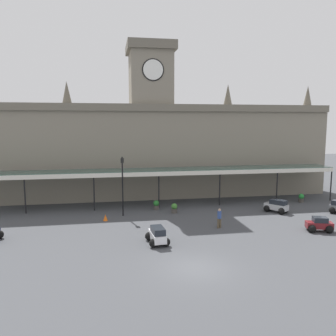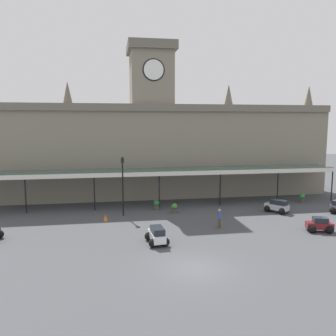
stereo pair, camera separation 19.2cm
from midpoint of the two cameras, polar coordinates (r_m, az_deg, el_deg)
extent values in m
plane|color=#424347|center=(21.98, 4.31, -16.12)|extent=(140.00, 140.00, 0.00)
cube|color=gray|center=(41.83, -2.97, 2.84)|extent=(42.55, 5.72, 10.88)
cube|color=#6C6558|center=(38.75, -2.47, 9.94)|extent=(42.55, 0.30, 0.80)
cube|color=gray|center=(42.01, -3.05, 14.41)|extent=(4.80, 4.80, 6.02)
cube|color=#665F53|center=(42.58, -3.08, 19.10)|extent=(5.50, 5.50, 1.00)
cylinder|color=white|center=(39.69, -2.62, 15.87)|extent=(2.20, 0.12, 2.20)
cylinder|color=black|center=(39.72, -2.62, 15.87)|extent=(2.46, 0.06, 2.46)
cone|color=#5F594E|center=(41.78, -16.47, 11.80)|extent=(1.10, 1.10, 2.60)
cone|color=#5F594E|center=(44.02, 9.71, 11.75)|extent=(1.10, 1.10, 2.60)
cone|color=#5F594E|center=(48.62, 21.90, 10.91)|extent=(1.10, 1.10, 2.60)
cube|color=#38564C|center=(37.01, -2.01, -0.32)|extent=(39.46, 3.20, 0.16)
cube|color=silver|center=(35.47, -1.65, -0.98)|extent=(39.46, 0.12, 0.44)
cylinder|color=black|center=(36.48, -22.64, -4.09)|extent=(0.14, 0.14, 3.71)
cylinder|color=black|center=(35.60, -12.24, -3.95)|extent=(0.14, 0.14, 3.71)
cylinder|color=black|center=(35.91, -1.68, -3.69)|extent=(0.14, 0.14, 3.71)
cylinder|color=black|center=(37.40, 8.37, -3.32)|extent=(0.14, 0.14, 3.71)
cylinder|color=black|center=(39.93, 17.38, -2.90)|extent=(0.14, 0.14, 3.71)
cylinder|color=black|center=(43.32, 25.15, -2.48)|extent=(0.14, 0.14, 3.71)
cube|color=silver|center=(25.83, -1.99, -11.15)|extent=(1.09, 2.32, 0.55)
cube|color=#1E232B|center=(25.49, -1.90, -10.23)|extent=(0.96, 1.61, 0.45)
sphere|color=black|center=(26.53, -3.33, -11.16)|extent=(0.64, 0.64, 0.64)
sphere|color=black|center=(26.71, -1.40, -11.02)|extent=(0.64, 0.64, 0.64)
sphere|color=black|center=(25.10, -2.62, -12.26)|extent=(0.64, 0.64, 0.64)
sphere|color=black|center=(25.29, -0.58, -12.10)|extent=(0.64, 0.64, 0.64)
cube|color=#B2B5BA|center=(36.06, 17.25, -6.11)|extent=(2.08, 2.34, 0.55)
cube|color=#1E232B|center=(35.86, 17.57, -5.37)|extent=(1.60, 1.74, 0.45)
sphere|color=black|center=(36.04, 15.81, -6.43)|extent=(0.64, 0.64, 0.64)
sphere|color=black|center=(36.83, 16.45, -6.16)|extent=(0.64, 0.64, 0.64)
sphere|color=black|center=(35.39, 18.05, -6.77)|extent=(0.64, 0.64, 0.64)
sphere|color=black|center=(36.19, 18.66, -6.48)|extent=(0.64, 0.64, 0.64)
cube|color=maroon|center=(31.06, 23.47, -8.61)|extent=(2.22, 1.43, 0.50)
cube|color=#1E232B|center=(30.95, 23.61, -7.79)|extent=(1.28, 1.08, 0.42)
sphere|color=black|center=(30.52, 22.47, -9.23)|extent=(0.64, 0.64, 0.64)
sphere|color=black|center=(31.33, 22.03, -8.78)|extent=(0.64, 0.64, 0.64)
sphere|color=black|center=(30.91, 24.90, -9.15)|extent=(0.64, 0.64, 0.64)
sphere|color=black|center=(31.71, 24.41, -8.71)|extent=(0.64, 0.64, 0.64)
sphere|color=black|center=(38.37, 25.84, -6.06)|extent=(0.64, 0.64, 0.64)
sphere|color=black|center=(37.57, 25.29, -6.30)|extent=(0.64, 0.64, 0.64)
cylinder|color=brown|center=(29.68, 8.08, -9.02)|extent=(0.17, 0.17, 0.82)
cylinder|color=brown|center=(29.81, 8.41, -8.95)|extent=(0.17, 0.17, 0.82)
cylinder|color=#334C8C|center=(29.55, 8.28, -7.64)|extent=(0.34, 0.34, 0.62)
sphere|color=tan|center=(29.45, 8.29, -6.84)|extent=(0.23, 0.23, 0.23)
cylinder|color=black|center=(33.01, -7.65, -3.52)|extent=(0.13, 0.13, 5.09)
cube|color=black|center=(32.61, -7.73, 1.26)|extent=(0.30, 0.30, 0.44)
sphere|color=black|center=(32.58, -7.74, 1.75)|extent=(0.14, 0.14, 0.14)
cone|color=orange|center=(32.08, -10.44, -8.03)|extent=(0.40, 0.40, 0.59)
cylinder|color=#47423D|center=(41.47, 20.96, -4.99)|extent=(0.56, 0.56, 0.42)
sphere|color=#238232|center=(41.38, 20.99, -4.38)|extent=(0.60, 0.60, 0.60)
cylinder|color=#47423D|center=(35.51, -2.11, -6.53)|extent=(0.56, 0.56, 0.42)
sphere|color=#236B27|center=(35.41, -2.11, -5.83)|extent=(0.60, 0.60, 0.60)
cylinder|color=#47423D|center=(34.23, 0.88, -7.07)|extent=(0.56, 0.56, 0.42)
sphere|color=#3C782F|center=(34.12, 0.88, -6.33)|extent=(0.60, 0.60, 0.60)
camera|label=1|loc=(0.10, -90.18, -0.02)|focal=37.00mm
camera|label=2|loc=(0.10, 89.82, 0.02)|focal=37.00mm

